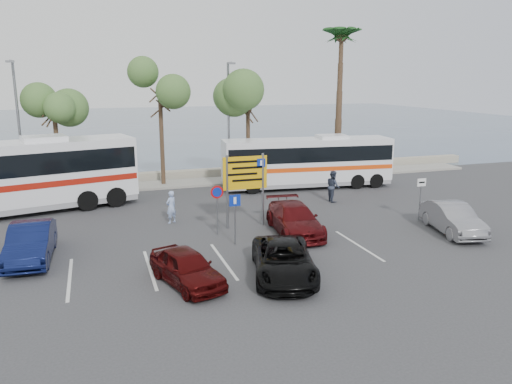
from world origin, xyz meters
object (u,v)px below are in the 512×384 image
object	(u,v)px
car_blue	(31,242)
pedestrian_far	(333,186)
street_lamp_left	(18,122)
pedestrian_near	(171,207)
coach_bus_left	(7,180)
suv_black	(284,260)
car_silver_b	(452,218)
car_red	(187,267)
car_maroon	(295,219)
street_lamp_right	(229,116)
coach_bus_right	(307,164)
direction_sign	(245,178)

from	to	relation	value
car_blue	pedestrian_far	bearing A→B (deg)	19.26
street_lamp_left	car_blue	world-z (taller)	street_lamp_left
pedestrian_near	car_blue	bearing A→B (deg)	-3.51
coach_bus_left	suv_black	world-z (taller)	coach_bus_left
car_silver_b	pedestrian_near	world-z (taller)	pedestrian_near
street_lamp_left	coach_bus_left	size ratio (longest dim) A/B	0.59
car_red	pedestrian_far	xyz separation A→B (m)	(10.41, 9.35, 0.28)
coach_bus_left	pedestrian_near	size ratio (longest dim) A/B	8.15
car_red	suv_black	bearing A→B (deg)	-23.99
suv_black	car_blue	bearing A→B (deg)	167.17
street_lamp_left	car_red	distance (m)	18.24
car_blue	car_maroon	size ratio (longest dim) A/B	0.94
street_lamp_right	coach_bus_left	world-z (taller)	street_lamp_right
car_blue	car_silver_b	world-z (taller)	car_blue
suv_black	pedestrian_near	distance (m)	8.75
coach_bus_left	car_maroon	size ratio (longest dim) A/B	2.84
car_maroon	car_red	world-z (taller)	car_maroon
street_lamp_left	car_red	size ratio (longest dim) A/B	2.14
coach_bus_left	coach_bus_right	world-z (taller)	coach_bus_left
car_blue	pedestrian_near	size ratio (longest dim) A/B	2.70
pedestrian_near	pedestrian_far	size ratio (longest dim) A/B	0.90
car_maroon	car_silver_b	size ratio (longest dim) A/B	1.12
direction_sign	coach_bus_left	bearing A→B (deg)	152.09
coach_bus_left	pedestrian_near	xyz separation A→B (m)	(7.93, -4.17, -1.08)
car_red	pedestrian_far	bearing A→B (deg)	24.83
coach_bus_left	car_blue	size ratio (longest dim) A/B	3.02
street_lamp_left	car_silver_b	size ratio (longest dim) A/B	1.88
car_blue	pedestrian_near	distance (m)	7.07
coach_bus_left	pedestrian_near	distance (m)	9.02
suv_black	pedestrian_far	size ratio (longest dim) A/B	2.53
car_red	car_silver_b	xyz separation A→B (m)	(13.00, 2.10, 0.06)
pedestrian_near	street_lamp_right	bearing A→B (deg)	-155.27
suv_black	pedestrian_near	bearing A→B (deg)	124.10
street_lamp_right	pedestrian_near	xyz separation A→B (m)	(-5.34, -8.52, -3.77)
street_lamp_left	pedestrian_near	distance (m)	12.06
pedestrian_near	car_maroon	bearing A→B (deg)	113.10
street_lamp_left	coach_bus_right	size ratio (longest dim) A/B	0.71
pedestrian_far	suv_black	bearing A→B (deg)	148.95
direction_sign	car_silver_b	xyz separation A→B (m)	(9.00, -3.95, -1.73)
pedestrian_far	pedestrian_near	bearing A→B (deg)	102.96
direction_sign	car_red	xyz separation A→B (m)	(-4.00, -6.05, -1.79)
car_blue	street_lamp_left	bearing A→B (deg)	98.97
coach_bus_right	car_silver_b	distance (m)	11.56
car_blue	car_red	xyz separation A→B (m)	(5.49, -4.35, -0.10)
pedestrian_near	car_silver_b	bearing A→B (deg)	121.85
coach_bus_left	car_maroon	bearing A→B (deg)	-30.22
direction_sign	street_lamp_left	bearing A→B (deg)	136.83
street_lamp_left	car_maroon	world-z (taller)	street_lamp_left
direction_sign	coach_bus_left	size ratio (longest dim) A/B	0.27
street_lamp_left	car_maroon	bearing A→B (deg)	-42.98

